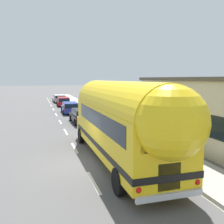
{
  "coord_description": "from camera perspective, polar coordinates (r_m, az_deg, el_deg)",
  "views": [
    {
      "loc": [
        -2.11,
        -12.17,
        4.25
      ],
      "look_at": [
        2.07,
        1.93,
        2.31
      ],
      "focal_mm": 40.73,
      "sensor_mm": 36.0,
      "label": 1
    }
  ],
  "objects": [
    {
      "name": "car_lead",
      "position": [
        24.48,
        -6.64,
        -0.65
      ],
      "size": [
        2.06,
        4.27,
        1.37
      ],
      "color": "black",
      "rests_on": "ground"
    },
    {
      "name": "painted_bus",
      "position": [
        12.27,
        2.26,
        -1.61
      ],
      "size": [
        2.66,
        12.48,
        4.12
      ],
      "color": "yellow",
      "rests_on": "ground"
    },
    {
      "name": "car_third",
      "position": [
        40.41,
        -10.88,
        2.48
      ],
      "size": [
        1.96,
        4.68,
        1.37
      ],
      "color": "#A5191E",
      "rests_on": "ground"
    },
    {
      "name": "ground_plane",
      "position": [
        13.06,
        -6.43,
        -11.5
      ],
      "size": [
        300.0,
        300.0,
        0.0
      ],
      "primitive_type": "plane",
      "color": "#565454"
    },
    {
      "name": "car_second",
      "position": [
        31.54,
        -9.38,
        1.13
      ],
      "size": [
        1.98,
        4.4,
        1.37
      ],
      "color": "navy",
      "rests_on": "ground"
    },
    {
      "name": "car_fourth",
      "position": [
        46.41,
        -11.74,
        3.08
      ],
      "size": [
        2.14,
        4.61,
        1.37
      ],
      "color": "white",
      "rests_on": "ground"
    },
    {
      "name": "lane_markings",
      "position": [
        26.03,
        -6.05,
        -1.91
      ],
      "size": [
        3.7,
        80.0,
        0.01
      ],
      "color": "silver",
      "rests_on": "ground"
    },
    {
      "name": "sidewalk_slab",
      "position": [
        23.58,
        0.65,
        -2.68
      ],
      "size": [
        2.33,
        90.0,
        0.15
      ],
      "primitive_type": "cube",
      "color": "#ADA89E",
      "rests_on": "ground"
    }
  ]
}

